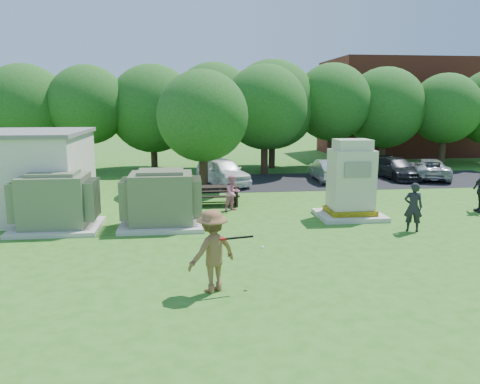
{
  "coord_description": "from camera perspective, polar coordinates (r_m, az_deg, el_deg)",
  "views": [
    {
      "loc": [
        -1.91,
        -12.26,
        4.45
      ],
      "look_at": [
        0.0,
        4.0,
        1.3
      ],
      "focal_mm": 35.0,
      "sensor_mm": 36.0,
      "label": 1
    }
  ],
  "objects": [
    {
      "name": "car_dark",
      "position": [
        29.1,
        18.53,
        2.73
      ],
      "size": [
        1.94,
        4.26,
        1.21
      ],
      "primitive_type": "imported",
      "rotation": [
        0.0,
        0.0,
        0.06
      ],
      "color": "black",
      "rests_on": "ground"
    },
    {
      "name": "person_by_generator",
      "position": [
        17.33,
        20.37,
        -1.74
      ],
      "size": [
        0.73,
        0.6,
        1.73
      ],
      "primitive_type": "imported",
      "rotation": [
        0.0,
        0.0,
        2.81
      ],
      "color": "black",
      "rests_on": "ground"
    },
    {
      "name": "generator_cabinet",
      "position": [
        18.63,
        13.36,
        0.98
      ],
      "size": [
        2.51,
        2.06,
        3.06
      ],
      "color": "beige",
      "rests_on": "ground"
    },
    {
      "name": "tree_row",
      "position": [
        30.98,
        0.09,
        10.33
      ],
      "size": [
        41.3,
        13.3,
        7.3
      ],
      "color": "#47301E",
      "rests_on": "ground"
    },
    {
      "name": "parking_strip",
      "position": [
        27.62,
        12.22,
        1.37
      ],
      "size": [
        20.0,
        6.0,
        0.01
      ],
      "primitive_type": "cube",
      "color": "#232326",
      "rests_on": "ground"
    },
    {
      "name": "person_at_picnic",
      "position": [
        19.35,
        -0.91,
        -0.13
      ],
      "size": [
        0.93,
        0.89,
        1.5
      ],
      "primitive_type": "imported",
      "rotation": [
        0.0,
        0.0,
        0.61
      ],
      "color": "pink",
      "rests_on": "ground"
    },
    {
      "name": "car_white",
      "position": [
        25.56,
        -2.12,
        2.53
      ],
      "size": [
        3.11,
        4.67,
        1.48
      ],
      "primitive_type": "imported",
      "rotation": [
        0.0,
        0.0,
        0.35
      ],
      "color": "white",
      "rests_on": "ground"
    },
    {
      "name": "batting_equipment",
      "position": [
        11.1,
        -0.29,
        -5.86
      ],
      "size": [
        1.19,
        0.44,
        0.42
      ],
      "color": "black",
      "rests_on": "ground"
    },
    {
      "name": "picnic_table",
      "position": [
        20.63,
        -2.88,
        -0.13
      ],
      "size": [
        1.92,
        1.44,
        0.82
      ],
      "color": "black",
      "rests_on": "ground"
    },
    {
      "name": "car_silver_a",
      "position": [
        27.32,
        10.58,
        2.65
      ],
      "size": [
        1.47,
        3.84,
        1.25
      ],
      "primitive_type": "imported",
      "rotation": [
        0.0,
        0.0,
        3.1
      ],
      "color": "#BBBAC0",
      "rests_on": "ground"
    },
    {
      "name": "ground",
      "position": [
        13.18,
        2.05,
        -8.84
      ],
      "size": [
        120.0,
        120.0,
        0.0
      ],
      "primitive_type": "plane",
      "color": "#2D6619",
      "rests_on": "ground"
    },
    {
      "name": "transformer_left",
      "position": [
        17.73,
        -21.56,
        -1.21
      ],
      "size": [
        3.0,
        2.4,
        2.07
      ],
      "color": "beige",
      "rests_on": "ground"
    },
    {
      "name": "transformer_right",
      "position": [
        17.14,
        -9.53,
        -0.98
      ],
      "size": [
        3.0,
        2.4,
        2.07
      ],
      "color": "beige",
      "rests_on": "ground"
    },
    {
      "name": "batter",
      "position": [
        11.14,
        -3.4,
        -7.18
      ],
      "size": [
        1.49,
        1.32,
        2.0
      ],
      "primitive_type": "imported",
      "rotation": [
        0.0,
        0.0,
        3.72
      ],
      "color": "brown",
      "rests_on": "ground"
    },
    {
      "name": "brick_building",
      "position": [
        44.03,
        20.49,
        9.62
      ],
      "size": [
        15.0,
        8.0,
        8.0
      ],
      "primitive_type": "cube",
      "color": "maroon",
      "rests_on": "ground"
    },
    {
      "name": "car_silver_b",
      "position": [
        29.76,
        22.02,
        2.65
      ],
      "size": [
        3.33,
        4.72,
        1.2
      ],
      "primitive_type": "imported",
      "rotation": [
        0.0,
        0.0,
        2.79
      ],
      "color": "#A7A7AB",
      "rests_on": "ground"
    }
  ]
}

